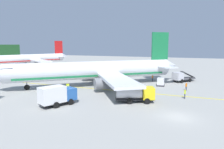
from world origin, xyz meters
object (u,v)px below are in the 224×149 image
cargo_container_mid (161,82)px  service_truck_catering (57,95)px  service_truck_baggage (181,77)px  service_truck_fuel (136,93)px  cargo_container_near (59,91)px  crew_loader_right (185,93)px  crew_supervisor (152,77)px  airliner_mid_apron (29,59)px  crew_marshaller (186,86)px  crew_loader_left (68,86)px  airliner_foreground (96,70)px

cargo_container_mid → service_truck_catering: bearing=148.5°
cargo_container_mid → service_truck_baggage: bearing=-29.4°
service_truck_fuel → cargo_container_near: (-1.40, 13.43, -0.48)m
crew_loader_right → crew_supervisor: bearing=28.9°
airliner_mid_apron → service_truck_baggage: airliner_mid_apron is taller
crew_marshaller → service_truck_catering: bearing=134.4°
crew_marshaller → crew_loader_left: bearing=112.1°
service_truck_baggage → cargo_container_near: 29.48m
airliner_foreground → service_truck_baggage: size_ratio=5.58×
service_truck_catering → crew_marshaller: 24.80m
airliner_mid_apron → crew_loader_right: size_ratio=20.70×
airliner_mid_apron → crew_loader_right: 71.45m
service_truck_baggage → service_truck_fuel: bearing=164.8°
airliner_mid_apron → service_truck_catering: airliner_mid_apron is taller
service_truck_fuel → cargo_container_mid: 14.34m
cargo_container_mid → crew_supervisor: bearing=27.0°
airliner_mid_apron → crew_marshaller: airliner_mid_apron is taller
service_truck_fuel → crew_supervisor: bearing=2.6°
airliner_foreground → cargo_container_near: airliner_foreground is taller
crew_loader_left → airliner_foreground: bearing=-21.7°
service_truck_fuel → crew_loader_right: 8.77m
service_truck_fuel → service_truck_catering: (-5.97, 10.49, 0.21)m
service_truck_baggage → service_truck_catering: (-26.97, 16.21, 0.43)m
airliner_foreground → service_truck_fuel: (-9.65, -11.50, -1.99)m
service_truck_baggage → crew_loader_left: size_ratio=3.68×
service_truck_fuel → crew_marshaller: service_truck_fuel is taller
crew_loader_left → cargo_container_near: bearing=-168.0°
crew_supervisor → service_truck_catering: bearing=159.4°
airliner_mid_apron → service_truck_catering: bearing=-133.6°
service_truck_catering → cargo_container_near: bearing=32.8°
airliner_foreground → cargo_container_near: (-11.06, 1.93, -2.47)m
cargo_container_near → crew_loader_right: size_ratio=1.41×
cargo_container_near → service_truck_fuel: bearing=-84.0°
service_truck_catering → crew_marshaller: service_truck_catering is taller
airliner_mid_apron → cargo_container_near: bearing=-132.3°
service_truck_fuel → service_truck_catering: 12.07m
service_truck_fuel → crew_supervisor: service_truck_fuel is taller
service_truck_baggage → crew_loader_left: service_truck_baggage is taller
service_truck_catering → crew_loader_left: 9.44m
cargo_container_near → crew_loader_right: 21.59m
service_truck_fuel → airliner_mid_apron: bearing=56.2°
airliner_foreground → crew_supervisor: bearing=-46.8°
crew_loader_left → crew_supervisor: bearing=-38.3°
service_truck_fuel → service_truck_catering: size_ratio=1.08×
service_truck_baggage → cargo_container_near: size_ratio=2.57×
service_truck_fuel → crew_marshaller: 13.48m
airliner_mid_apron → crew_loader_right: (-32.65, -63.52, -2.03)m
crew_loader_left → crew_supervisor: 21.63m
airliner_foreground → crew_loader_left: size_ratio=20.53×
service_truck_baggage → crew_supervisor: (-1.39, 6.59, -0.22)m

